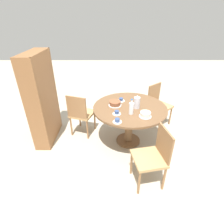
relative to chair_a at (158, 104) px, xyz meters
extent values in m
plane|color=#B2A893|center=(-0.68, 0.69, -0.49)|extent=(14.00, 14.00, 0.00)
cylinder|color=brown|center=(-0.68, 0.69, -0.47)|extent=(0.46, 0.46, 0.03)
cylinder|color=brown|center=(-0.68, 0.69, -0.11)|extent=(0.14, 0.14, 0.69)
cylinder|color=brown|center=(-0.68, 0.69, 0.25)|extent=(1.31, 1.31, 0.04)
cylinder|color=olive|center=(-0.30, -0.02, -0.28)|extent=(0.03, 0.03, 0.42)
cylinder|color=olive|center=(-0.07, -0.29, -0.28)|extent=(0.03, 0.03, 0.42)
cylinder|color=olive|center=(-0.03, 0.21, -0.28)|extent=(0.03, 0.03, 0.42)
cylinder|color=olive|center=(0.21, -0.06, -0.28)|extent=(0.03, 0.03, 0.42)
cube|color=tan|center=(-0.05, -0.04, -0.04)|extent=(0.59, 0.59, 0.04)
cube|color=olive|center=(0.10, 0.09, 0.19)|extent=(0.28, 0.32, 0.43)
cylinder|color=olive|center=(-0.25, 1.38, -0.28)|extent=(0.03, 0.03, 0.42)
cylinder|color=olive|center=(-0.14, 1.72, -0.28)|extent=(0.03, 0.03, 0.42)
cylinder|color=olive|center=(-0.59, 1.49, -0.28)|extent=(0.03, 0.03, 0.42)
cylinder|color=olive|center=(-0.48, 1.83, -0.28)|extent=(0.03, 0.03, 0.42)
cube|color=tan|center=(-0.36, 1.60, -0.04)|extent=(0.53, 0.53, 0.04)
cube|color=olive|center=(-0.55, 1.67, 0.19)|extent=(0.15, 0.39, 0.43)
cylinder|color=olive|center=(-1.48, 0.72, -0.28)|extent=(0.03, 0.03, 0.42)
cylinder|color=olive|center=(-1.83, 0.65, -0.28)|extent=(0.03, 0.03, 0.42)
cylinder|color=olive|center=(-1.41, 0.36, -0.28)|extent=(0.03, 0.03, 0.42)
cylinder|color=olive|center=(-1.76, 0.29, -0.28)|extent=(0.03, 0.03, 0.42)
cube|color=tan|center=(-1.62, 0.51, -0.04)|extent=(0.49, 0.49, 0.04)
cube|color=olive|center=(-1.58, 0.31, 0.19)|extent=(0.40, 0.10, 0.43)
cube|color=brown|center=(-0.11, 2.28, 0.35)|extent=(0.04, 0.28, 1.67)
cube|color=brown|center=(-0.93, 2.28, 0.35)|extent=(0.04, 0.28, 1.67)
cube|color=brown|center=(-0.52, 2.15, 0.35)|extent=(0.86, 0.02, 1.67)
cube|color=brown|center=(-0.52, 2.28, -0.47)|extent=(0.79, 0.27, 0.04)
cube|color=brown|center=(-0.52, 2.28, 0.07)|extent=(0.79, 0.27, 0.04)
cube|color=brown|center=(-0.52, 2.28, 0.62)|extent=(0.79, 0.27, 0.04)
cube|color=brown|center=(-0.52, 2.28, 1.16)|extent=(0.79, 0.27, 0.04)
cube|color=gold|center=(-0.28, 2.27, -0.26)|extent=(0.31, 0.21, 0.38)
cube|color=#703384|center=(-0.76, 2.27, -0.25)|extent=(0.31, 0.21, 0.41)
cube|color=#28703D|center=(-0.28, 2.27, 0.30)|extent=(0.31, 0.21, 0.43)
cube|color=#703384|center=(-0.75, 2.27, 0.33)|extent=(0.31, 0.21, 0.48)
cube|color=gold|center=(-0.28, 2.27, 0.82)|extent=(0.31, 0.21, 0.36)
cube|color=orange|center=(-0.76, 2.27, 0.84)|extent=(0.31, 0.21, 0.39)
cylinder|color=silver|center=(-0.71, 0.58, 0.37)|extent=(0.11, 0.11, 0.20)
cone|color=silver|center=(-0.71, 0.58, 0.48)|extent=(0.10, 0.10, 0.02)
sphere|color=silver|center=(-0.71, 0.58, 0.50)|extent=(0.02, 0.02, 0.02)
cylinder|color=silver|center=(-0.92, 0.70, 0.37)|extent=(0.08, 0.08, 0.20)
cylinder|color=silver|center=(-0.92, 0.70, 0.49)|extent=(0.03, 0.03, 0.06)
cylinder|color=#2D5184|center=(-0.92, 0.70, 0.53)|extent=(0.04, 0.04, 0.01)
cylinder|color=silver|center=(-0.62, 0.96, 0.28)|extent=(0.23, 0.23, 0.01)
cylinder|color=brown|center=(-0.62, 0.96, 0.32)|extent=(0.20, 0.20, 0.07)
cylinder|color=silver|center=(-1.02, 0.48, 0.28)|extent=(0.20, 0.20, 0.01)
cylinder|color=silver|center=(-1.02, 0.48, 0.32)|extent=(0.17, 0.17, 0.07)
cylinder|color=white|center=(-0.93, 0.93, 0.28)|extent=(0.14, 0.14, 0.01)
cylinder|color=#334775|center=(-0.93, 0.93, 0.31)|extent=(0.08, 0.08, 0.05)
cylinder|color=white|center=(-0.44, 0.84, 0.28)|extent=(0.14, 0.14, 0.01)
cylinder|color=#334775|center=(-0.44, 0.84, 0.31)|extent=(0.08, 0.08, 0.05)
cylinder|color=white|center=(-1.18, 0.93, 0.28)|extent=(0.14, 0.14, 0.01)
cylinder|color=#334775|center=(-1.18, 0.93, 0.31)|extent=(0.08, 0.08, 0.05)
camera|label=1|loc=(-3.41, 1.02, 1.70)|focal=28.00mm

